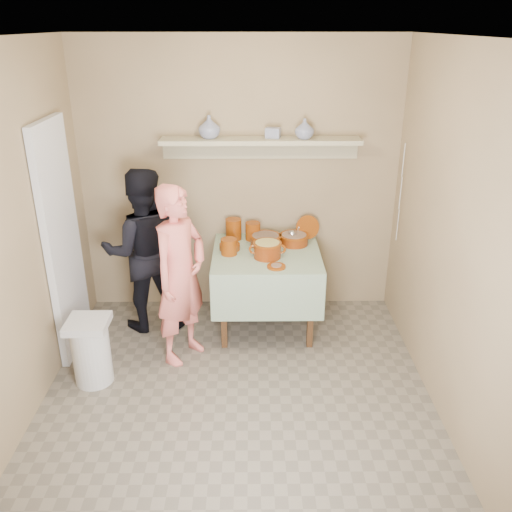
{
  "coord_description": "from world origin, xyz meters",
  "views": [
    {
      "loc": [
        0.11,
        -3.24,
        2.68
      ],
      "look_at": [
        0.15,
        0.75,
        0.95
      ],
      "focal_mm": 38.0,
      "sensor_mm": 36.0,
      "label": 1
    }
  ],
  "objects_px": {
    "trash_bin": "(91,351)",
    "person_cook": "(180,275)",
    "cazuela_rice": "(267,248)",
    "person_helper": "(143,251)",
    "serving_table": "(266,264)"
  },
  "relations": [
    {
      "from": "person_cook",
      "to": "serving_table",
      "type": "relative_size",
      "value": 1.58
    },
    {
      "from": "cazuela_rice",
      "to": "trash_bin",
      "type": "distance_m",
      "value": 1.7
    },
    {
      "from": "cazuela_rice",
      "to": "trash_bin",
      "type": "bearing_deg",
      "value": -152.15
    },
    {
      "from": "person_cook",
      "to": "serving_table",
      "type": "bearing_deg",
      "value": -21.69
    },
    {
      "from": "trash_bin",
      "to": "person_cook",
      "type": "bearing_deg",
      "value": 28.09
    },
    {
      "from": "person_helper",
      "to": "serving_table",
      "type": "xyz_separation_m",
      "value": [
        1.12,
        -0.03,
        -0.12
      ]
    },
    {
      "from": "person_helper",
      "to": "serving_table",
      "type": "distance_m",
      "value": 1.13
    },
    {
      "from": "person_helper",
      "to": "cazuela_rice",
      "type": "relative_size",
      "value": 4.64
    },
    {
      "from": "person_cook",
      "to": "cazuela_rice",
      "type": "distance_m",
      "value": 0.82
    },
    {
      "from": "cazuela_rice",
      "to": "serving_table",
      "type": "bearing_deg",
      "value": 91.74
    },
    {
      "from": "person_helper",
      "to": "trash_bin",
      "type": "relative_size",
      "value": 2.74
    },
    {
      "from": "cazuela_rice",
      "to": "trash_bin",
      "type": "height_order",
      "value": "cazuela_rice"
    },
    {
      "from": "trash_bin",
      "to": "serving_table",
      "type": "bearing_deg",
      "value": 31.7
    },
    {
      "from": "person_helper",
      "to": "cazuela_rice",
      "type": "height_order",
      "value": "person_helper"
    },
    {
      "from": "person_cook",
      "to": "trash_bin",
      "type": "height_order",
      "value": "person_cook"
    }
  ]
}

